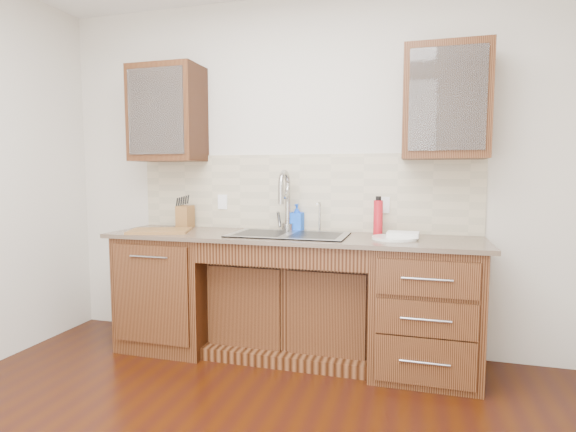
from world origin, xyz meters
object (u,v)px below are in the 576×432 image
(knife_block, at_px, (185,217))
(cutting_board, at_px, (160,231))
(soap_bottle, at_px, (297,217))
(water_bottle, at_px, (378,218))
(plate, at_px, (394,238))

(knife_block, distance_m, cutting_board, 0.32)
(knife_block, height_order, cutting_board, knife_block)
(cutting_board, bearing_deg, soap_bottle, 20.87)
(soap_bottle, relative_size, water_bottle, 0.84)
(water_bottle, bearing_deg, cutting_board, -169.09)
(plate, relative_size, cutting_board, 0.69)
(plate, bearing_deg, cutting_board, -176.45)
(soap_bottle, relative_size, cutting_board, 0.47)
(cutting_board, bearing_deg, knife_block, 80.01)
(soap_bottle, distance_m, cutting_board, 1.05)
(soap_bottle, xyz_separation_m, cutting_board, (-0.98, -0.37, -0.09))
(soap_bottle, xyz_separation_m, water_bottle, (0.62, -0.06, 0.02))
(water_bottle, bearing_deg, soap_bottle, 174.19)
(knife_block, xyz_separation_m, cutting_board, (-0.05, -0.30, -0.08))
(soap_bottle, bearing_deg, water_bottle, -2.36)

